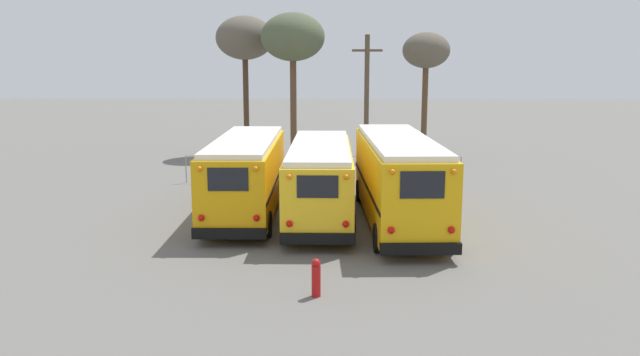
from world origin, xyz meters
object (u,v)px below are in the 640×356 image
at_px(bare_tree_1, 426,53).
at_px(utility_pole, 367,97).
at_px(fire_hydrant, 316,277).
at_px(bare_tree_0, 245,39).
at_px(school_bus_2, 398,177).
at_px(school_bus_0, 246,173).
at_px(school_bus_1, 320,178).
at_px(bare_tree_2, 293,39).

bearing_deg(bare_tree_1, utility_pole, -147.56).
xyz_separation_m(utility_pole, fire_hydrant, (-2.46, -22.00, -3.46)).
bearing_deg(bare_tree_0, school_bus_2, -65.36).
height_order(school_bus_0, school_bus_1, school_bus_0).
bearing_deg(utility_pole, bare_tree_0, 155.20).
height_order(school_bus_2, bare_tree_0, bare_tree_0).
bearing_deg(bare_tree_1, bare_tree_2, -167.82).
height_order(utility_pole, bare_tree_2, bare_tree_2).
bearing_deg(bare_tree_0, utility_pole, -24.80).
height_order(school_bus_1, bare_tree_0, bare_tree_0).
height_order(school_bus_1, bare_tree_1, bare_tree_1).
xyz_separation_m(bare_tree_0, fire_hydrant, (5.28, -25.58, -7.00)).
bearing_deg(utility_pole, school_bus_1, -100.56).
bearing_deg(school_bus_1, bare_tree_1, 68.31).
xyz_separation_m(school_bus_2, utility_pole, (-0.45, 14.29, 2.20)).
bearing_deg(school_bus_2, school_bus_1, 166.29).
bearing_deg(bare_tree_1, fire_hydrant, -104.45).
height_order(school_bus_2, bare_tree_2, bare_tree_2).
height_order(school_bus_1, utility_pole, utility_pole).
xyz_separation_m(school_bus_1, bare_tree_2, (-1.91, 14.21, 5.84)).
bearing_deg(utility_pole, bare_tree_1, 32.44).
xyz_separation_m(school_bus_1, bare_tree_0, (-5.22, 17.14, 5.90)).
xyz_separation_m(school_bus_2, bare_tree_1, (3.38, 16.72, 4.87)).
bearing_deg(bare_tree_0, fire_hydrant, -78.34).
relative_size(school_bus_0, bare_tree_1, 1.22).
bearing_deg(school_bus_1, school_bus_0, 168.92).
bearing_deg(school_bus_0, fire_hydrant, -71.37).
bearing_deg(school_bus_1, fire_hydrant, -89.56).
xyz_separation_m(school_bus_0, school_bus_1, (2.98, -0.58, -0.06)).
height_order(school_bus_1, bare_tree_2, bare_tree_2).
bearing_deg(bare_tree_1, school_bus_1, -111.69).
relative_size(bare_tree_2, fire_hydrant, 8.71).
distance_m(bare_tree_0, bare_tree_1, 11.67).
relative_size(school_bus_2, bare_tree_1, 1.30).
xyz_separation_m(school_bus_2, bare_tree_2, (-4.89, 14.94, 5.67)).
relative_size(school_bus_2, fire_hydrant, 9.99).
bearing_deg(school_bus_1, utility_pole, 79.44).
xyz_separation_m(utility_pole, bare_tree_2, (-4.44, 0.65, 3.48)).
relative_size(school_bus_2, utility_pole, 1.35).
height_order(school_bus_1, fire_hydrant, school_bus_1).
bearing_deg(fire_hydrant, utility_pole, 83.61).
xyz_separation_m(school_bus_0, bare_tree_1, (9.34, 15.41, 4.97)).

